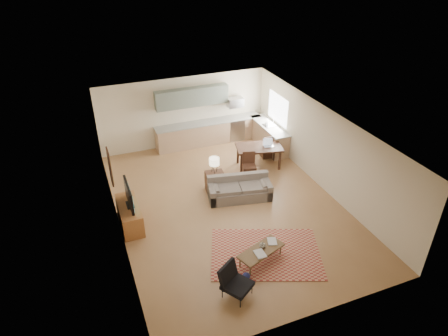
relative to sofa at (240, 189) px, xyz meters
name	(u,v)px	position (x,y,z in m)	size (l,w,h in m)	color
room	(228,167)	(-0.49, -0.20, 1.00)	(9.00, 9.00, 9.00)	olive
kitchen_counter_back	(209,132)	(0.41, 3.98, 0.11)	(4.26, 0.64, 0.92)	tan
kitchen_counter_right	(269,136)	(2.44, 2.80, 0.11)	(0.64, 2.26, 0.92)	tan
kitchen_range	(235,128)	(1.51, 3.98, 0.10)	(0.62, 0.62, 0.90)	#A5A8AD
kitchen_microwave	(235,102)	(1.51, 4.00, 1.20)	(0.62, 0.40, 0.35)	#A5A8AD
upper_cabinets	(192,97)	(-0.19, 4.13, 1.60)	(2.80, 0.34, 0.70)	slate
window_right	(278,109)	(2.74, 2.80, 1.20)	(0.02, 1.40, 1.05)	white
wall_art_left	(110,167)	(-3.70, 0.70, 1.20)	(0.06, 0.42, 1.10)	olive
triptych	(181,102)	(-0.59, 4.27, 1.40)	(1.70, 0.04, 0.50)	beige
rug	(266,253)	(-0.38, -2.59, -0.34)	(2.82, 1.95, 0.02)	maroon
sofa	(240,189)	(0.00, 0.00, 0.00)	(2.04, 0.89, 0.71)	#695D53
coffee_table	(261,255)	(-0.62, -2.79, -0.16)	(1.26, 0.50, 0.38)	#4F371B
book_a	(255,255)	(-0.84, -2.92, 0.04)	(0.25, 0.33, 0.03)	maroon
book_b	(268,241)	(-0.33, -2.57, 0.03)	(0.32, 0.37, 0.02)	navy
vase	(263,245)	(-0.55, -2.71, 0.10)	(0.17, 0.17, 0.16)	black
armchair	(237,283)	(-1.61, -3.59, 0.04)	(0.69, 0.69, 0.79)	black
tv_credenza	(130,215)	(-3.44, -0.08, -0.02)	(0.56, 1.45, 0.67)	#95572B
tv	(129,195)	(-3.38, -0.08, 0.65)	(0.11, 1.12, 0.67)	black
console_table	(215,181)	(-0.57, 0.71, -0.02)	(0.57, 0.38, 0.67)	#351E13
table_lamp	(214,165)	(-0.57, 0.71, 0.58)	(0.33, 0.33, 0.54)	beige
dining_table	(259,156)	(1.41, 1.58, 0.05)	(1.58, 0.90, 0.80)	#351E13
dining_chair_near	(249,166)	(0.80, 1.02, 0.10)	(0.43, 0.45, 0.90)	#351E13
dining_chair_far	(267,146)	(2.03, 2.14, 0.10)	(0.43, 0.45, 0.90)	#351E13
laptop	(269,143)	(1.73, 1.47, 0.57)	(0.34, 0.25, 0.25)	#A5A8AD
soap_bottle	(267,123)	(2.34, 2.84, 0.66)	(0.10, 0.10, 0.19)	beige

